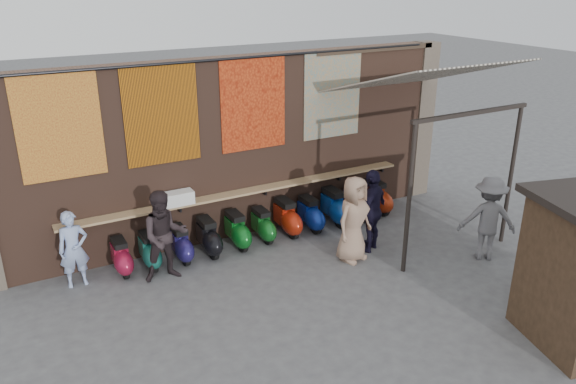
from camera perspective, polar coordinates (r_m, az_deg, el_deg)
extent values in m
plane|color=#474749|center=(11.01, 1.02, -9.23)|extent=(70.00, 70.00, 0.00)
cube|color=brown|center=(12.42, -5.12, 4.44)|extent=(10.00, 0.40, 4.00)
cube|color=#4C4238|center=(15.18, 13.24, 7.12)|extent=(0.50, 0.50, 4.00)
cube|color=#9E7A51|center=(12.40, -4.29, 0.03)|extent=(8.00, 0.32, 0.05)
cube|color=white|center=(11.81, -11.06, -0.61)|extent=(0.61, 0.30, 0.27)
cube|color=maroon|center=(11.05, -22.21, 6.16)|extent=(1.50, 0.02, 2.00)
cube|color=orange|center=(11.41, -12.73, 7.67)|extent=(1.50, 0.02, 2.00)
cube|color=#C14318|center=(12.09, -3.54, 8.92)|extent=(1.50, 0.02, 2.00)
cube|color=teal|center=(13.05, 4.53, 9.83)|extent=(1.50, 0.02, 2.00)
cylinder|color=black|center=(11.78, -4.98, 13.40)|extent=(9.50, 0.06, 0.06)
imported|color=#91A5D4|center=(11.35, -20.95, -5.45)|extent=(0.56, 0.37, 1.52)
imported|color=black|center=(11.00, -12.40, -4.40)|extent=(0.97, 0.80, 1.83)
imported|color=black|center=(12.00, 8.53, -1.86)|extent=(1.16, 0.89, 1.83)
imported|color=slate|center=(12.25, 19.67, -2.54)|extent=(1.33, 1.22, 1.80)
imported|color=#997761|center=(11.54, 6.68, -2.75)|extent=(1.02, 0.81, 1.83)
cube|color=gold|center=(10.60, 27.23, -2.69)|extent=(1.17, 0.35, 0.50)
cube|color=#473321|center=(10.94, 26.48, -6.76)|extent=(1.78, 0.56, 0.06)
cube|color=beige|center=(12.44, 13.41, 11.33)|extent=(3.20, 3.28, 0.97)
cube|color=#33261C|center=(13.59, 9.00, 14.17)|extent=(3.30, 0.08, 0.12)
cube|color=black|center=(11.49, 18.17, 7.63)|extent=(3.00, 0.08, 0.08)
cylinder|color=black|center=(11.00, 12.20, -0.76)|extent=(0.09, 0.09, 3.10)
cylinder|color=black|center=(12.92, 21.70, 1.54)|extent=(0.09, 0.09, 3.10)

